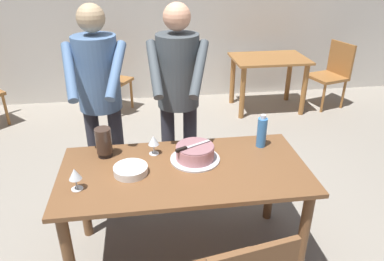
% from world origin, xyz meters
% --- Properties ---
extents(ground_plane, '(14.00, 14.00, 0.00)m').
position_xyz_m(ground_plane, '(0.00, 0.00, 0.00)').
color(ground_plane, gray).
extents(back_wall, '(10.00, 0.12, 2.70)m').
position_xyz_m(back_wall, '(0.00, 3.31, 1.35)').
color(back_wall, beige).
rests_on(back_wall, ground_plane).
extents(main_dining_table, '(1.63, 0.79, 0.75)m').
position_xyz_m(main_dining_table, '(0.00, 0.00, 0.63)').
color(main_dining_table, brown).
rests_on(main_dining_table, ground_plane).
extents(cake_on_platter, '(0.34, 0.34, 0.11)m').
position_xyz_m(cake_on_platter, '(0.09, 0.10, 0.80)').
color(cake_on_platter, silver).
rests_on(cake_on_platter, main_dining_table).
extents(cake_knife, '(0.25, 0.14, 0.02)m').
position_xyz_m(cake_knife, '(0.02, 0.07, 0.87)').
color(cake_knife, silver).
rests_on(cake_knife, cake_on_platter).
extents(plate_stack, '(0.22, 0.22, 0.05)m').
position_xyz_m(plate_stack, '(-0.35, -0.01, 0.78)').
color(plate_stack, white).
rests_on(plate_stack, main_dining_table).
extents(wine_glass_near, '(0.08, 0.08, 0.14)m').
position_xyz_m(wine_glass_near, '(-0.67, -0.14, 0.85)').
color(wine_glass_near, silver).
rests_on(wine_glass_near, main_dining_table).
extents(wine_glass_far, '(0.08, 0.08, 0.14)m').
position_xyz_m(wine_glass_far, '(-0.19, 0.22, 0.85)').
color(wine_glass_far, silver).
rests_on(wine_glass_far, main_dining_table).
extents(water_bottle, '(0.07, 0.07, 0.25)m').
position_xyz_m(water_bottle, '(0.59, 0.23, 0.86)').
color(water_bottle, '#387AC6').
rests_on(water_bottle, main_dining_table).
extents(hurricane_lamp, '(0.11, 0.11, 0.21)m').
position_xyz_m(hurricane_lamp, '(-0.53, 0.24, 0.86)').
color(hurricane_lamp, black).
rests_on(hurricane_lamp, main_dining_table).
extents(person_cutting_cake, '(0.46, 0.57, 1.72)m').
position_xyz_m(person_cutting_cake, '(0.03, 0.61, 1.08)').
color(person_cutting_cake, '#2D2D38').
rests_on(person_cutting_cake, ground_plane).
extents(person_standing_beside, '(0.47, 0.56, 1.72)m').
position_xyz_m(person_standing_beside, '(-0.57, 0.64, 1.08)').
color(person_standing_beside, '#2D2D38').
rests_on(person_standing_beside, ground_plane).
extents(background_table, '(1.00, 0.70, 0.74)m').
position_xyz_m(background_table, '(1.47, 2.61, 0.58)').
color(background_table, '#9E6633').
rests_on(background_table, ground_plane).
extents(background_chair_0, '(0.55, 0.55, 0.90)m').
position_xyz_m(background_chair_0, '(2.41, 2.61, 0.49)').
color(background_chair_0, '#9E6633').
rests_on(background_chair_0, ground_plane).
extents(background_chair_1, '(0.60, 0.60, 0.90)m').
position_xyz_m(background_chair_1, '(-0.70, 2.77, 0.49)').
color(background_chair_1, '#9E6633').
rests_on(background_chair_1, ground_plane).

